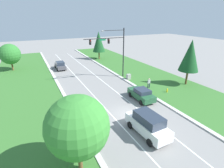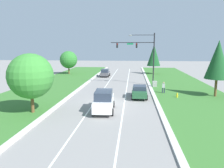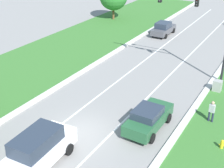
# 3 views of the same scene
# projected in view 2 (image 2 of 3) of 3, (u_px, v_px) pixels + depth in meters

# --- Properties ---
(ground_plane) EXTENTS (160.00, 160.00, 0.00)m
(ground_plane) POSITION_uv_depth(u_px,v_px,m) (110.00, 102.00, 26.44)
(ground_plane) COLOR gray
(curb_strip_right) EXTENTS (0.50, 90.00, 0.15)m
(curb_strip_right) POSITION_uv_depth(u_px,v_px,m) (157.00, 103.00, 25.90)
(curb_strip_right) COLOR beige
(curb_strip_right) RESTS_ON ground_plane
(curb_strip_left) EXTENTS (0.50, 90.00, 0.15)m
(curb_strip_left) POSITION_uv_depth(u_px,v_px,m) (64.00, 100.00, 26.96)
(curb_strip_left) COLOR beige
(curb_strip_left) RESTS_ON ground_plane
(grass_verge_right) EXTENTS (10.00, 90.00, 0.08)m
(grass_verge_right) POSITION_uv_depth(u_px,v_px,m) (202.00, 104.00, 25.42)
(grass_verge_right) COLOR #38702D
(grass_verge_right) RESTS_ON ground_plane
(grass_verge_left) EXTENTS (10.00, 90.00, 0.08)m
(grass_verge_left) POSITION_uv_depth(u_px,v_px,m) (24.00, 100.00, 27.46)
(grass_verge_left) COLOR #38702D
(grass_verge_left) RESTS_ON ground_plane
(lane_stripe_inner_left) EXTENTS (0.14, 81.00, 0.01)m
(lane_stripe_inner_left) POSITION_uv_depth(u_px,v_px,m) (95.00, 102.00, 26.61)
(lane_stripe_inner_left) COLOR white
(lane_stripe_inner_left) RESTS_ON ground_plane
(lane_stripe_inner_right) EXTENTS (0.14, 81.00, 0.01)m
(lane_stripe_inner_right) POSITION_uv_depth(u_px,v_px,m) (124.00, 102.00, 26.27)
(lane_stripe_inner_right) COLOR white
(lane_stripe_inner_right) RESTS_ON ground_plane
(traffic_signal_mast) EXTENTS (7.50, 0.41, 8.95)m
(traffic_signal_mast) POSITION_uv_depth(u_px,v_px,m) (142.00, 51.00, 37.33)
(traffic_signal_mast) COLOR black
(traffic_signal_mast) RESTS_ON ground_plane
(forest_sedan) EXTENTS (2.10, 4.49, 1.65)m
(forest_sedan) POSITION_uv_depth(u_px,v_px,m) (140.00, 91.00, 28.58)
(forest_sedan) COLOR #235633
(forest_sedan) RESTS_ON ground_plane
(graphite_sedan) EXTENTS (2.00, 4.52, 1.68)m
(graphite_sedan) POSITION_uv_depth(u_px,v_px,m) (105.00, 73.00, 49.28)
(graphite_sedan) COLOR #4C4C51
(graphite_sedan) RESTS_ON ground_plane
(white_suv) EXTENTS (2.28, 5.04, 2.20)m
(white_suv) POSITION_uv_depth(u_px,v_px,m) (104.00, 101.00, 22.47)
(white_suv) COLOR white
(white_suv) RESTS_ON ground_plane
(utility_cabinet) EXTENTS (0.70, 0.60, 1.02)m
(utility_cabinet) POSITION_uv_depth(u_px,v_px,m) (155.00, 84.00, 36.14)
(utility_cabinet) COLOR #9E9E99
(utility_cabinet) RESTS_ON ground_plane
(pedestrian) EXTENTS (0.40, 0.26, 1.69)m
(pedestrian) POSITION_uv_depth(u_px,v_px,m) (164.00, 87.00, 31.13)
(pedestrian) COLOR #232842
(pedestrian) RESTS_ON ground_plane
(fire_hydrant) EXTENTS (0.34, 0.20, 0.70)m
(fire_hydrant) POSITION_uv_depth(u_px,v_px,m) (177.00, 95.00, 28.46)
(fire_hydrant) COLOR gold
(fire_hydrant) RESTS_ON ground_plane
(conifer_near_right_tree) EXTENTS (3.15, 3.15, 7.49)m
(conifer_near_right_tree) POSITION_uv_depth(u_px,v_px,m) (218.00, 60.00, 28.40)
(conifer_near_right_tree) COLOR brown
(conifer_near_right_tree) RESTS_ON ground_plane
(oak_near_left_tree) EXTENTS (4.47, 4.47, 6.00)m
(oak_near_left_tree) POSITION_uv_depth(u_px,v_px,m) (31.00, 76.00, 21.42)
(oak_near_left_tree) COLOR brown
(oak_near_left_tree) RESTS_ON ground_plane
(conifer_far_right_tree) EXTENTS (3.21, 3.21, 7.21)m
(conifer_far_right_tree) POSITION_uv_depth(u_px,v_px,m) (154.00, 55.00, 52.70)
(conifer_far_right_tree) COLOR brown
(conifer_far_right_tree) RESTS_ON ground_plane
(oak_far_left_tree) EXTENTS (4.19, 4.19, 5.63)m
(oak_far_left_tree) POSITION_uv_depth(u_px,v_px,m) (69.00, 60.00, 52.85)
(oak_far_left_tree) COLOR brown
(oak_far_left_tree) RESTS_ON ground_plane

